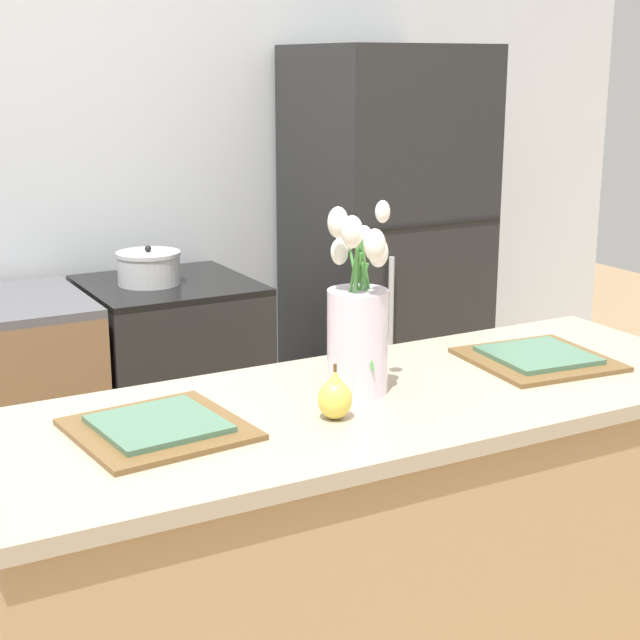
% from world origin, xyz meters
% --- Properties ---
extents(back_wall, '(5.20, 0.08, 2.70)m').
position_xyz_m(back_wall, '(0.00, 2.00, 1.35)').
color(back_wall, silver).
rests_on(back_wall, ground_plane).
extents(kitchen_island, '(1.80, 0.66, 0.96)m').
position_xyz_m(kitchen_island, '(0.00, 0.00, 0.48)').
color(kitchen_island, tan).
rests_on(kitchen_island, ground_plane).
extents(stove_range, '(0.60, 0.61, 0.90)m').
position_xyz_m(stove_range, '(0.10, 1.60, 0.45)').
color(stove_range, black).
rests_on(stove_range, ground_plane).
extents(refrigerator, '(0.68, 0.67, 1.75)m').
position_xyz_m(refrigerator, '(1.05, 1.60, 0.88)').
color(refrigerator, black).
rests_on(refrigerator, ground_plane).
extents(flower_vase, '(0.15, 0.17, 0.44)m').
position_xyz_m(flower_vase, '(-0.02, 0.04, 1.11)').
color(flower_vase, silver).
rests_on(flower_vase, kitchen_island).
extents(pear_figurine, '(0.07, 0.07, 0.12)m').
position_xyz_m(pear_figurine, '(-0.15, -0.08, 1.00)').
color(pear_figurine, '#E5CC4C').
rests_on(pear_figurine, kitchen_island).
extents(plate_setting_left, '(0.36, 0.36, 0.02)m').
position_xyz_m(plate_setting_left, '(-0.50, 0.02, 0.97)').
color(plate_setting_left, brown).
rests_on(plate_setting_left, kitchen_island).
extents(plate_setting_right, '(0.36, 0.36, 0.02)m').
position_xyz_m(plate_setting_right, '(0.50, 0.02, 0.97)').
color(plate_setting_right, brown).
rests_on(plate_setting_right, kitchen_island).
extents(cooking_pot, '(0.23, 0.23, 0.14)m').
position_xyz_m(cooking_pot, '(0.03, 1.60, 0.96)').
color(cooking_pot, '#B2B5B7').
rests_on(cooking_pot, stove_range).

